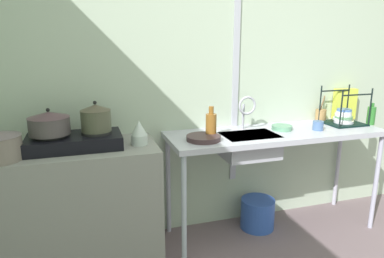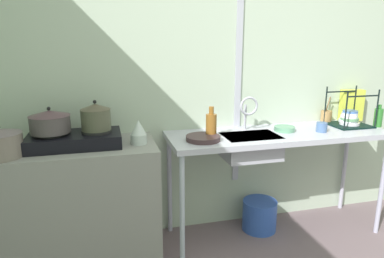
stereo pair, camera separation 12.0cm
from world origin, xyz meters
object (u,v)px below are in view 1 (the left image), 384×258
Objects in this scene: bottle_by_sink at (211,125)px; bottle_by_rack at (371,115)px; frying_pan at (203,138)px; stove at (75,141)px; pot_on_right_burner at (96,118)px; dish_rack at (343,117)px; cup_by_rack at (318,126)px; small_bowl_on_drainboard at (282,128)px; pot_on_left_burner at (49,123)px; sink_basin at (249,146)px; cereal_box at (345,104)px; faucet at (247,108)px; bucket_on_floor at (257,213)px; percolator at (139,133)px; utensil_jar at (321,115)px.

bottle_by_sink is 1.26× the size of bottle_by_rack.
bottle_by_sink is at bearing 33.80° from frying_pan.
pot_on_right_burner is (0.14, 0.00, 0.15)m from stove.
bottle_by_rack is (0.21, -0.08, 0.02)m from dish_rack.
cup_by_rack is 0.52× the size of small_bowl_on_drainboard.
sink_basin is at bearing -1.48° from pot_on_left_burner.
faucet is at bearing -165.29° from cereal_box.
dish_rack is 1.08m from bucket_on_floor.
sink_basin is (1.09, -0.04, -0.28)m from pot_on_right_burner.
bucket_on_floor is at bearing -10.50° from faucet.
sink_basin is 1.71× the size of frying_pan.
cup_by_rack is 0.30× the size of cereal_box.
dish_rack is (1.28, 0.12, 0.04)m from frying_pan.
dish_rack reaches higher than small_bowl_on_drainboard.
pot_on_right_burner is 2.00m from dish_rack.
percolator reaches higher than cup_by_rack.
percolator is at bearing -173.77° from bucket_on_floor.
percolator is (0.27, -0.04, -0.11)m from pot_on_right_burner.
percolator is at bearing -176.92° from dish_rack.
pot_on_right_burner reaches higher than stove.
small_bowl_on_drainboard is 0.57× the size of bucket_on_floor.
cup_by_rack is (1.94, -0.07, -0.14)m from pot_on_left_burner.
dish_rack is 0.19m from utensil_jar.
pot_on_left_burner is 2.18m from utensil_jar.
bucket_on_floor is at bearing 165.33° from small_bowl_on_drainboard.
faucet is 1.72× the size of small_bowl_on_drainboard.
sink_basin is 2.28× the size of bottle_by_rack.
pot_on_left_burner is 1.28× the size of pot_on_right_burner.
percolator is 1.88m from cereal_box.
cereal_box is at bearing 13.27° from sink_basin.
percolator reaches higher than stove.
bottle_by_rack is (1.49, 0.04, 0.06)m from frying_pan.
small_bowl_on_drainboard is 0.81m from bottle_by_rack.
small_bowl_on_drainboard is (1.12, 0.07, -0.06)m from percolator.
pot_on_right_burner reaches higher than cereal_box.
cereal_box is at bearing 5.28° from stove.
percolator is at bearing -179.70° from bottle_by_rack.
sink_basin is at bearing -169.28° from small_bowl_on_drainboard.
small_bowl_on_drainboard is 0.61m from bottle_by_sink.
bucket_on_floor is at bearing 2.34° from pot_on_left_burner.
small_bowl_on_drainboard is at bearing 8.07° from frying_pan.
bottle_by_sink reaches higher than percolator.
utensil_jar is 0.80× the size of bucket_on_floor.
faucet is 0.36m from bottle_by_sink.
sink_basin is 0.35m from bottle_by_sink.
bottle_by_rack is at bearing -0.88° from pot_on_right_burner.
pot_on_left_burner is at bearing 178.52° from sink_basin.
cup_by_rack is 0.28m from small_bowl_on_drainboard.
percolator is 0.84m from sink_basin.
pot_on_left_burner is 3.12× the size of cup_by_rack.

